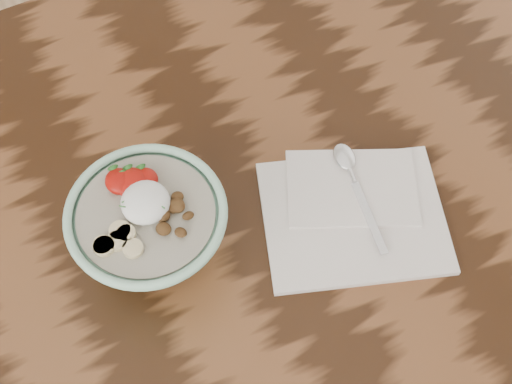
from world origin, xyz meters
TOP-DOWN VIEW (x-y plane):
  - table at (0.00, 0.00)cm, footprint 160.00×90.00cm
  - breakfast_bowl at (7.19, -5.11)cm, footprint 19.36×19.36cm
  - napkin at (32.80, -12.02)cm, footprint 29.01×26.29cm
  - spoon at (35.14, -7.14)cm, footprint 5.20×17.39cm

SIDE VIEW (x-z plane):
  - table at x=0.00cm, z-range 28.20..103.20cm
  - napkin at x=32.80cm, z-range 74.88..76.35cm
  - spoon at x=35.14cm, z-range 76.39..77.30cm
  - breakfast_bowl at x=7.19cm, z-range 75.05..88.21cm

